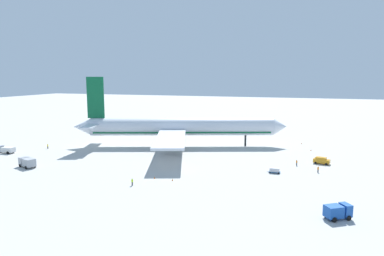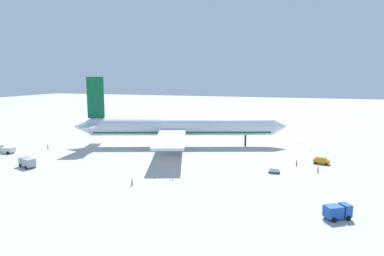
{
  "view_description": "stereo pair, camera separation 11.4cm",
  "coord_description": "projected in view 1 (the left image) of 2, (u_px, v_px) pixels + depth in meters",
  "views": [
    {
      "loc": [
        42.82,
        -117.95,
        25.44
      ],
      "look_at": [
        3.26,
        1.42,
        6.61
      ],
      "focal_mm": 32.95,
      "sensor_mm": 36.0,
      "label": 1
    },
    {
      "loc": [
        42.93,
        -117.91,
        25.44
      ],
      "look_at": [
        3.26,
        1.42,
        6.61
      ],
      "focal_mm": 32.95,
      "sensor_mm": 36.0,
      "label": 2
    }
  ],
  "objects": [
    {
      "name": "ground_plane",
      "position": [
        182.0,
        146.0,
        127.81
      ],
      "size": [
        600.0,
        600.0,
        0.0
      ],
      "primitive_type": "plane",
      "color": "#B2B2AD"
    },
    {
      "name": "traffic_cone_0",
      "position": [
        172.0,
        180.0,
        85.68
      ],
      "size": [
        0.36,
        0.36,
        0.55
      ],
      "primitive_type": "cone",
      "color": "orange",
      "rests_on": "ground"
    },
    {
      "name": "ground_worker_1",
      "position": [
        297.0,
        163.0,
        100.24
      ],
      "size": [
        0.51,
        0.51,
        1.63
      ],
      "color": "#3F3F47",
      "rests_on": "ground"
    },
    {
      "name": "traffic_cone_1",
      "position": [
        311.0,
        150.0,
        119.62
      ],
      "size": [
        0.36,
        0.36,
        0.55
      ],
      "primitive_type": "cone",
      "color": "orange",
      "rests_on": "ground"
    },
    {
      "name": "ground_worker_2",
      "position": [
        48.0,
        146.0,
        123.28
      ],
      "size": [
        0.41,
        0.41,
        1.69
      ],
      "color": "black",
      "rests_on": "ground"
    },
    {
      "name": "airliner",
      "position": [
        178.0,
        127.0,
        126.78
      ],
      "size": [
        74.72,
        69.5,
        24.98
      ],
      "color": "silver",
      "rests_on": "ground"
    },
    {
      "name": "ground_worker_0",
      "position": [
        132.0,
        182.0,
        82.02
      ],
      "size": [
        0.4,
        0.4,
        1.69
      ],
      "color": "#3F3F47",
      "rests_on": "ground"
    },
    {
      "name": "ground_worker_3",
      "position": [
        318.0,
        169.0,
        93.0
      ],
      "size": [
        0.56,
        0.56,
        1.67
      ],
      "color": "#3F3F47",
      "rests_on": "ground"
    },
    {
      "name": "traffic_cone_2",
      "position": [
        155.0,
        178.0,
        87.53
      ],
      "size": [
        0.36,
        0.36,
        0.55
      ],
      "primitive_type": "cone",
      "color": "orange",
      "rests_on": "ground"
    },
    {
      "name": "service_van",
      "position": [
        321.0,
        160.0,
        102.02
      ],
      "size": [
        4.82,
        2.83,
        1.97
      ],
      "color": "orange",
      "rests_on": "ground"
    },
    {
      "name": "service_truck_1",
      "position": [
        338.0,
        211.0,
        62.8
      ],
      "size": [
        5.11,
        4.45,
        2.64
      ],
      "color": "#194CA5",
      "rests_on": "ground"
    },
    {
      "name": "traffic_cone_3",
      "position": [
        301.0,
        143.0,
        131.64
      ],
      "size": [
        0.36,
        0.36,
        0.55
      ],
      "primitive_type": "cone",
      "color": "orange",
      "rests_on": "ground"
    },
    {
      "name": "baggage_cart_0",
      "position": [
        272.0,
        131.0,
        157.49
      ],
      "size": [
        2.12,
        3.64,
        1.27
      ],
      "color": "#26598C",
      "rests_on": "ground"
    },
    {
      "name": "traffic_cone_4",
      "position": [
        100.0,
        136.0,
        148.75
      ],
      "size": [
        0.36,
        0.36,
        0.55
      ],
      "primitive_type": "cone",
      "color": "orange",
      "rests_on": "ground"
    },
    {
      "name": "service_truck_0",
      "position": [
        27.0,
        162.0,
        98.18
      ],
      "size": [
        5.99,
        4.28,
        2.61
      ],
      "color": "#999EA5",
      "rests_on": "ground"
    },
    {
      "name": "baggage_cart_2",
      "position": [
        138.0,
        124.0,
        179.95
      ],
      "size": [
        2.94,
        2.01,
        1.28
      ],
      "color": "#595B60",
      "rests_on": "ground"
    },
    {
      "name": "service_truck_2",
      "position": [
        5.0,
        149.0,
        116.31
      ],
      "size": [
        6.72,
        2.83,
        2.32
      ],
      "color": "#999EA5",
      "rests_on": "ground"
    },
    {
      "name": "baggage_cart_1",
      "position": [
        275.0,
        170.0,
        92.59
      ],
      "size": [
        3.56,
        1.54,
        1.34
      ],
      "color": "#26598C",
      "rests_on": "ground"
    }
  ]
}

